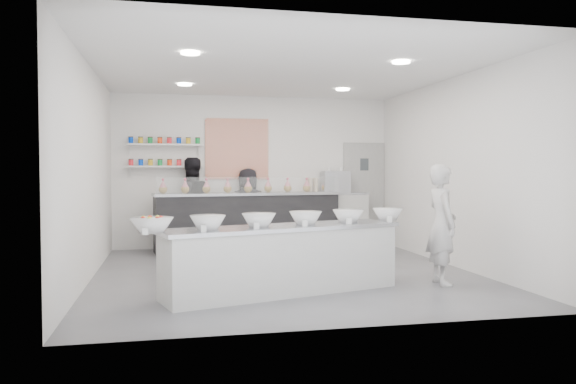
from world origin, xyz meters
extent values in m
plane|color=#515156|center=(0.00, 0.00, 0.00)|extent=(6.00, 6.00, 0.00)
plane|color=white|center=(0.00, 0.00, 3.00)|extent=(6.00, 6.00, 0.00)
plane|color=white|center=(0.00, 3.00, 1.50)|extent=(5.50, 0.00, 5.50)
plane|color=white|center=(-2.75, 0.00, 1.50)|extent=(0.00, 6.00, 6.00)
plane|color=white|center=(2.75, 0.00, 1.50)|extent=(0.00, 6.00, 6.00)
cube|color=#9E9E9B|center=(2.30, 2.97, 1.05)|extent=(0.88, 0.04, 2.10)
cube|color=red|center=(-0.35, 2.98, 1.95)|extent=(1.25, 0.03, 1.20)
cube|color=silver|center=(-1.75, 2.90, 1.60)|extent=(1.45, 0.22, 0.04)
cube|color=silver|center=(-1.75, 2.90, 2.02)|extent=(1.45, 0.22, 0.04)
cylinder|color=white|center=(-1.40, -1.00, 2.98)|extent=(0.24, 0.24, 0.02)
cylinder|color=white|center=(1.40, -1.00, 2.98)|extent=(0.24, 0.24, 0.02)
cylinder|color=white|center=(-1.40, 1.60, 2.98)|extent=(0.24, 0.24, 0.02)
cylinder|color=white|center=(1.40, 1.60, 2.98)|extent=(0.24, 0.24, 0.02)
cube|color=beige|center=(-0.30, -1.35, 0.42)|extent=(3.15, 1.52, 0.84)
cube|color=black|center=(-0.19, 2.52, 0.55)|extent=(3.61, 1.07, 1.10)
cube|color=white|center=(-0.16, 2.21, 1.25)|extent=(3.49, 0.43, 0.30)
cube|color=beige|center=(1.55, 2.78, 0.54)|extent=(1.45, 0.46, 1.07)
cube|color=#93969E|center=(1.62, 2.78, 1.28)|extent=(0.55, 0.38, 0.42)
imported|color=beige|center=(1.90, -1.24, 0.80)|extent=(0.43, 0.61, 1.61)
imported|color=black|center=(-1.28, 2.77, 0.89)|extent=(1.01, 0.88, 1.77)
imported|color=black|center=(-0.16, 2.77, 0.79)|extent=(0.78, 0.52, 1.57)
camera|label=1|loc=(-1.67, -8.13, 1.52)|focal=35.00mm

